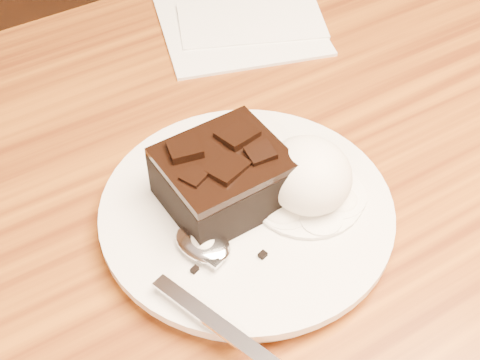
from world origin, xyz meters
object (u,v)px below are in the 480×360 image
ice_cream_scoop (308,175)px  napkin (239,21)px  spoon (203,244)px  plate (247,214)px  brownie (224,181)px

ice_cream_scoop → napkin: 0.28m
ice_cream_scoop → spoon: size_ratio=0.38×
plate → napkin: plate is taller
plate → brownie: size_ratio=2.57×
plate → ice_cream_scoop: bearing=-19.1°
ice_cream_scoop → brownie: bearing=150.8°
plate → ice_cream_scoop: (0.05, -0.02, 0.03)m
ice_cream_scoop → napkin: bearing=69.3°
ice_cream_scoop → napkin: ice_cream_scoop is taller
plate → napkin: (0.14, 0.25, -0.01)m
brownie → napkin: 0.28m
brownie → ice_cream_scoop: bearing=-29.2°
brownie → spoon: bearing=-138.3°
spoon → napkin: spoon is taller
plate → brownie: brownie is taller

